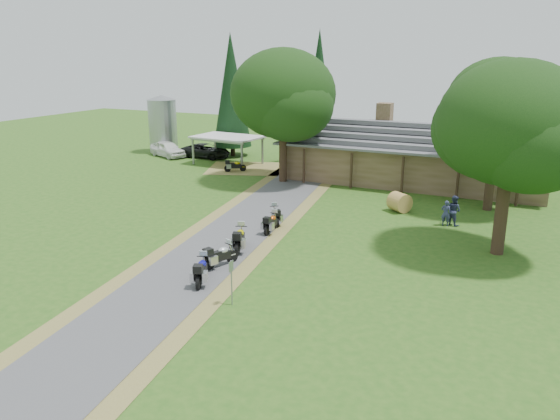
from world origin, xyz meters
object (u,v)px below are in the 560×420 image
at_px(car_dark_suv, 206,147).
at_px(motorcycle_row_e, 276,214).
at_px(motorcycle_row_d, 271,222).
at_px(hay_bale, 400,202).
at_px(lodge, 416,152).
at_px(motorcycle_row_a, 201,269).
at_px(motorcycle_row_c, 240,238).
at_px(motorcycle_carport_a, 235,165).
at_px(motorcycle_row_b, 220,254).
at_px(carport, 228,150).
at_px(silo, 163,124).
at_px(car_white_sedan, 168,147).

bearing_deg(car_dark_suv, motorcycle_row_e, -136.39).
bearing_deg(motorcycle_row_d, hay_bale, -42.65).
relative_size(lodge, motorcycle_row_a, 10.94).
bearing_deg(car_dark_suv, motorcycle_row_c, -143.26).
distance_m(motorcycle_row_c, hay_bale, 12.59).
bearing_deg(motorcycle_carport_a, motorcycle_row_c, -95.56).
bearing_deg(motorcycle_row_b, motorcycle_row_c, 26.91).
xyz_separation_m(carport, motorcycle_row_b, (12.76, -22.55, -0.69)).
relative_size(lodge, silo, 3.58).
bearing_deg(motorcycle_row_b, motorcycle_carport_a, 48.36).
height_order(silo, motorcycle_carport_a, silo).
xyz_separation_m(car_dark_suv, motorcycle_row_b, (16.46, -24.46, -0.41)).
height_order(car_dark_suv, hay_bale, car_dark_suv).
xyz_separation_m(car_white_sedan, motorcycle_row_a, (20.46, -25.29, -0.32)).
height_order(car_dark_suv, motorcycle_carport_a, car_dark_suv).
distance_m(motorcycle_row_b, motorcycle_row_d, 5.97).
bearing_deg(lodge, car_dark_suv, 175.64).
distance_m(motorcycle_row_a, motorcycle_row_e, 9.64).
distance_m(motorcycle_row_a, hay_bale, 16.52).
bearing_deg(car_dark_suv, hay_bale, -115.85).
xyz_separation_m(car_dark_suv, motorcycle_carport_a, (6.02, -4.60, -0.45)).
height_order(lodge, hay_bale, lodge).
height_order(car_white_sedan, motorcycle_row_a, car_white_sedan).
height_order(silo, car_white_sedan, silo).
xyz_separation_m(lodge, silo, (-27.08, 2.48, 0.53)).
xyz_separation_m(carport, motorcycle_row_e, (12.19, -15.01, -0.73)).
relative_size(car_dark_suv, motorcycle_carport_a, 3.15).
bearing_deg(motorcycle_row_e, car_white_sedan, 16.74).
bearing_deg(motorcycle_row_c, hay_bale, -48.87).
xyz_separation_m(motorcycle_row_b, motorcycle_row_d, (-0.08, 5.97, -0.02)).
height_order(carport, hay_bale, carport).
xyz_separation_m(lodge, motorcycle_row_d, (-4.90, -16.87, -1.82)).
distance_m(car_white_sedan, motorcycle_row_e, 25.15).
bearing_deg(motorcycle_row_a, silo, 17.03).
xyz_separation_m(motorcycle_row_d, hay_bale, (5.87, 7.52, 0.02)).
distance_m(lodge, motorcycle_row_d, 17.66).
relative_size(car_dark_suv, motorcycle_row_c, 2.62).
bearing_deg(car_white_sedan, motorcycle_row_d, -107.93).
height_order(silo, motorcycle_row_d, silo).
distance_m(car_white_sedan, car_dark_suv, 3.96).
distance_m(motorcycle_row_a, motorcycle_row_c, 4.55).
relative_size(silo, motorcycle_row_c, 2.85).
bearing_deg(motorcycle_row_a, car_white_sedan, 16.61).
xyz_separation_m(car_dark_suv, motorcycle_row_e, (15.90, -16.92, -0.44)).
relative_size(silo, carport, 0.97).
relative_size(motorcycle_row_a, motorcycle_row_d, 1.07).
height_order(motorcycle_row_a, motorcycle_carport_a, motorcycle_row_a).
bearing_deg(motorcycle_row_a, carport, 5.45).
xyz_separation_m(motorcycle_row_e, motorcycle_carport_a, (-9.88, 12.32, -0.01)).
bearing_deg(motorcycle_carport_a, carport, 94.79).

